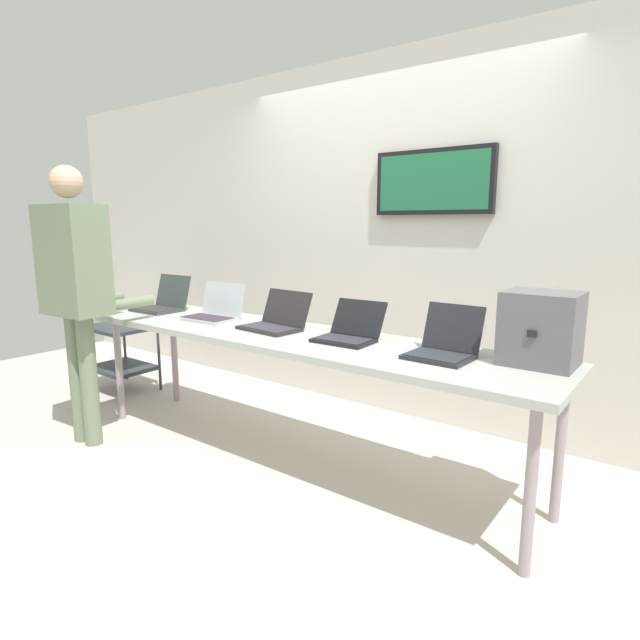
# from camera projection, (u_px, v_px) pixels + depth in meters

# --- Properties ---
(ground) EXTENTS (8.00, 8.00, 0.04)m
(ground) POSITION_uv_depth(u_px,v_px,m) (293.00, 462.00, 3.25)
(ground) COLOR beige
(back_wall) EXTENTS (8.00, 0.11, 2.66)m
(back_wall) POSITION_uv_depth(u_px,v_px,m) (389.00, 238.00, 3.88)
(back_wall) COLOR beige
(back_wall) RESTS_ON ground
(workbench) EXTENTS (3.14, 0.70, 0.80)m
(workbench) POSITION_uv_depth(u_px,v_px,m) (292.00, 343.00, 3.11)
(workbench) COLOR #A7ADA5
(workbench) RESTS_ON ground
(equipment_box) EXTENTS (0.33, 0.29, 0.34)m
(equipment_box) POSITION_uv_depth(u_px,v_px,m) (541.00, 328.00, 2.41)
(equipment_box) COLOR #5A5A61
(equipment_box) RESTS_ON workbench
(laptop_station_0) EXTENTS (0.35, 0.33, 0.26)m
(laptop_station_0) POSITION_uv_depth(u_px,v_px,m) (163.00, 302.00, 3.93)
(laptop_station_0) COLOR #333A39
(laptop_station_0) RESTS_ON workbench
(laptop_station_1) EXTENTS (0.38, 0.31, 0.24)m
(laptop_station_1) POSITION_uv_depth(u_px,v_px,m) (214.00, 311.00, 3.57)
(laptop_station_1) COLOR #AAB0B7
(laptop_station_1) RESTS_ON workbench
(laptop_station_2) EXTENTS (0.40, 0.35, 0.23)m
(laptop_station_2) POSITION_uv_depth(u_px,v_px,m) (276.00, 320.00, 3.24)
(laptop_station_2) COLOR #262324
(laptop_station_2) RESTS_ON workbench
(laptop_station_3) EXTENTS (0.33, 0.34, 0.21)m
(laptop_station_3) POSITION_uv_depth(u_px,v_px,m) (349.00, 332.00, 2.93)
(laptop_station_3) COLOR black
(laptop_station_3) RESTS_ON workbench
(laptop_station_4) EXTENTS (0.31, 0.33, 0.25)m
(laptop_station_4) POSITION_uv_depth(u_px,v_px,m) (444.00, 345.00, 2.57)
(laptop_station_4) COLOR #212228
(laptop_station_4) RESTS_ON workbench
(person) EXTENTS (0.46, 0.61, 1.80)m
(person) POSITION_uv_depth(u_px,v_px,m) (76.00, 279.00, 3.31)
(person) COLOR slate
(person) RESTS_ON ground
(paper_sheet) EXTENTS (0.22, 0.30, 0.00)m
(paper_sheet) POSITION_uv_depth(u_px,v_px,m) (165.00, 320.00, 3.55)
(paper_sheet) COLOR white
(paper_sheet) RESTS_ON workbench
(storage_cart) EXTENTS (0.56, 0.44, 0.58)m
(storage_cart) POSITION_uv_depth(u_px,v_px,m) (121.00, 348.00, 4.52)
(storage_cart) COLOR #273037
(storage_cart) RESTS_ON ground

